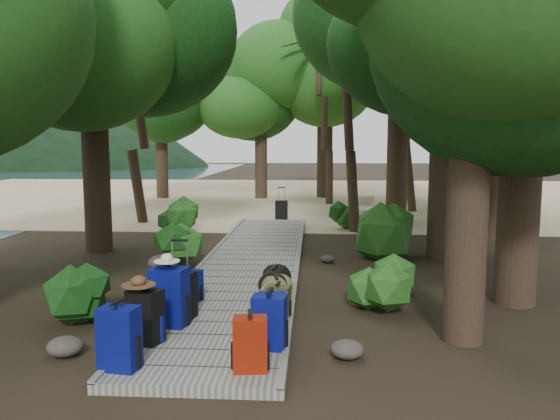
# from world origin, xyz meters

# --- Properties ---
(ground) EXTENTS (120.00, 120.00, 0.00)m
(ground) POSITION_xyz_m (0.00, 0.00, 0.00)
(ground) COLOR #2D2216
(ground) RESTS_ON ground
(sand_beach) EXTENTS (40.00, 22.00, 0.02)m
(sand_beach) POSITION_xyz_m (0.00, 16.00, 0.01)
(sand_beach) COLOR tan
(sand_beach) RESTS_ON ground
(boardwalk) EXTENTS (2.00, 12.00, 0.12)m
(boardwalk) POSITION_xyz_m (0.00, 1.00, 0.06)
(boardwalk) COLOR gray
(boardwalk) RESTS_ON ground
(backpack_left_a) EXTENTS (0.45, 0.35, 0.76)m
(backpack_left_a) POSITION_xyz_m (-0.80, -4.61, 0.50)
(backpack_left_a) COLOR #0A066D
(backpack_left_a) RESTS_ON boardwalk
(backpack_left_b) EXTENTS (0.47, 0.40, 0.73)m
(backpack_left_b) POSITION_xyz_m (-0.76, -3.81, 0.48)
(backpack_left_b) COLOR black
(backpack_left_b) RESTS_ON boardwalk
(backpack_left_c) EXTENTS (0.52, 0.41, 0.87)m
(backpack_left_c) POSITION_xyz_m (-0.63, -3.17, 0.55)
(backpack_left_c) COLOR #0A066D
(backpack_left_c) RESTS_ON boardwalk
(backpack_left_d) EXTENTS (0.42, 0.37, 0.53)m
(backpack_left_d) POSITION_xyz_m (-0.63, -2.00, 0.39)
(backpack_left_d) COLOR #0A066D
(backpack_left_d) RESTS_ON boardwalk
(backpack_right_a) EXTENTS (0.39, 0.29, 0.65)m
(backpack_right_a) POSITION_xyz_m (0.61, -4.56, 0.44)
(backpack_right_a) COLOR maroon
(backpack_right_a) RESTS_ON boardwalk
(backpack_right_b) EXTENTS (0.42, 0.32, 0.71)m
(backpack_right_b) POSITION_xyz_m (0.76, -3.91, 0.47)
(backpack_right_b) COLOR #0A066D
(backpack_right_b) RESTS_ON boardwalk
(backpack_right_c) EXTENTS (0.35, 0.25, 0.58)m
(backpack_right_c) POSITION_xyz_m (0.75, -3.39, 0.41)
(backpack_right_c) COLOR #0A066D
(backpack_right_c) RESTS_ON boardwalk
(backpack_right_d) EXTENTS (0.36, 0.28, 0.50)m
(backpack_right_d) POSITION_xyz_m (0.79, -2.77, 0.37)
(backpack_right_d) COLOR #363B1B
(backpack_right_d) RESTS_ON boardwalk
(duffel_right_khaki) EXTENTS (0.50, 0.65, 0.39)m
(duffel_right_khaki) POSITION_xyz_m (0.71, -2.09, 0.32)
(duffel_right_khaki) COLOR olive
(duffel_right_khaki) RESTS_ON boardwalk
(duffel_right_black) EXTENTS (0.49, 0.71, 0.42)m
(duffel_right_black) POSITION_xyz_m (0.66, -1.55, 0.33)
(duffel_right_black) COLOR black
(duffel_right_black) RESTS_ON boardwalk
(suitcase_on_boardwalk) EXTENTS (0.46, 0.33, 0.65)m
(suitcase_on_boardwalk) POSITION_xyz_m (-0.57, -2.81, 0.44)
(suitcase_on_boardwalk) COLOR black
(suitcase_on_boardwalk) RESTS_ON boardwalk
(lone_suitcase_on_sand) EXTENTS (0.41, 0.25, 0.62)m
(lone_suitcase_on_sand) POSITION_xyz_m (0.21, 7.84, 0.33)
(lone_suitcase_on_sand) COLOR black
(lone_suitcase_on_sand) RESTS_ON sand_beach
(hat_brown) EXTENTS (0.41, 0.41, 0.12)m
(hat_brown) POSITION_xyz_m (-0.81, -3.87, 0.91)
(hat_brown) COLOR #51351E
(hat_brown) RESTS_ON backpack_left_b
(hat_white) EXTENTS (0.35, 0.35, 0.12)m
(hat_white) POSITION_xyz_m (-0.65, -3.18, 1.05)
(hat_white) COLOR silver
(hat_white) RESTS_ON backpack_left_c
(kayak) EXTENTS (1.18, 3.03, 0.30)m
(kayak) POSITION_xyz_m (-3.76, 9.45, 0.17)
(kayak) COLOR #AC160E
(kayak) RESTS_ON sand_beach
(sun_lounger) EXTENTS (0.77, 1.85, 0.58)m
(sun_lounger) POSITION_xyz_m (3.20, 9.54, 0.31)
(sun_lounger) COLOR silver
(sun_lounger) RESTS_ON sand_beach
(tree_right_a) EXTENTS (4.40, 4.40, 7.33)m
(tree_right_a) POSITION_xyz_m (3.20, -3.20, 3.66)
(tree_right_a) COLOR black
(tree_right_a) RESTS_ON ground
(tree_right_b) EXTENTS (5.06, 5.06, 9.03)m
(tree_right_b) POSITION_xyz_m (4.47, -1.47, 4.52)
(tree_right_b) COLOR black
(tree_right_b) RESTS_ON ground
(tree_right_c) EXTENTS (4.57, 4.57, 7.91)m
(tree_right_c) POSITION_xyz_m (4.06, 1.94, 3.96)
(tree_right_c) COLOR black
(tree_right_c) RESTS_ON ground
(tree_right_d) EXTENTS (5.33, 5.33, 9.77)m
(tree_right_d) POSITION_xyz_m (5.93, 4.48, 4.89)
(tree_right_d) COLOR black
(tree_right_d) RESTS_ON ground
(tree_right_e) EXTENTS (5.34, 5.34, 9.62)m
(tree_right_e) POSITION_xyz_m (3.95, 7.69, 4.81)
(tree_right_e) COLOR black
(tree_right_e) RESTS_ON ground
(tree_right_f) EXTENTS (5.25, 5.25, 9.38)m
(tree_right_f) POSITION_xyz_m (6.69, 9.83, 4.69)
(tree_right_f) COLOR black
(tree_right_f) RESTS_ON ground
(tree_left_c) EXTENTS (5.11, 5.11, 8.89)m
(tree_left_c) POSITION_xyz_m (-3.82, 2.37, 4.44)
(tree_left_c) COLOR black
(tree_left_c) RESTS_ON ground
(tree_back_a) EXTENTS (4.64, 4.64, 8.03)m
(tree_back_a) POSITION_xyz_m (-1.15, 14.90, 4.01)
(tree_back_a) COLOR black
(tree_back_a) RESTS_ON ground
(tree_back_b) EXTENTS (5.80, 5.80, 10.35)m
(tree_back_b) POSITION_xyz_m (1.78, 15.60, 5.17)
(tree_back_b) COLOR black
(tree_back_b) RESTS_ON ground
(tree_back_c) EXTENTS (4.95, 4.95, 8.90)m
(tree_back_c) POSITION_xyz_m (5.31, 15.10, 4.45)
(tree_back_c) COLOR black
(tree_back_c) RESTS_ON ground
(tree_back_d) EXTENTS (4.68, 4.68, 7.80)m
(tree_back_d) POSITION_xyz_m (-5.73, 14.73, 3.90)
(tree_back_d) COLOR black
(tree_back_d) RESTS_ON ground
(palm_right_a) EXTENTS (4.07, 4.07, 6.95)m
(palm_right_a) POSITION_xyz_m (2.58, 5.70, 3.47)
(palm_right_a) COLOR #103911
(palm_right_a) RESTS_ON ground
(palm_right_b) EXTENTS (4.22, 4.22, 8.16)m
(palm_right_b) POSITION_xyz_m (4.93, 10.55, 4.08)
(palm_right_b) COLOR #103911
(palm_right_b) RESTS_ON ground
(palm_right_c) EXTENTS (4.21, 4.21, 6.69)m
(palm_right_c) POSITION_xyz_m (2.16, 12.90, 3.35)
(palm_right_c) COLOR #103911
(palm_right_c) RESTS_ON ground
(palm_left_a) EXTENTS (4.45, 4.45, 7.07)m
(palm_left_a) POSITION_xyz_m (-4.46, 6.87, 3.54)
(palm_left_a) COLOR #103911
(palm_left_a) RESTS_ON ground
(rock_left_a) EXTENTS (0.43, 0.39, 0.24)m
(rock_left_a) POSITION_xyz_m (-1.69, -4.01, 0.12)
(rock_left_a) COLOR #4C473F
(rock_left_a) RESTS_ON ground
(rock_left_b) EXTENTS (0.31, 0.28, 0.17)m
(rock_left_b) POSITION_xyz_m (-2.55, -2.26, 0.09)
(rock_left_b) COLOR #4C473F
(rock_left_b) RESTS_ON ground
(rock_left_c) EXTENTS (0.59, 0.53, 0.33)m
(rock_left_c) POSITION_xyz_m (-1.74, 0.42, 0.16)
(rock_left_c) COLOR #4C473F
(rock_left_c) RESTS_ON ground
(rock_left_d) EXTENTS (0.33, 0.29, 0.18)m
(rock_left_d) POSITION_xyz_m (-1.86, 2.53, 0.09)
(rock_left_d) COLOR #4C473F
(rock_left_d) RESTS_ON ground
(rock_right_a) EXTENTS (0.40, 0.36, 0.22)m
(rock_right_a) POSITION_xyz_m (1.68, -3.87, 0.11)
(rock_right_a) COLOR #4C473F
(rock_right_a) RESTS_ON ground
(rock_right_b) EXTENTS (0.49, 0.44, 0.27)m
(rock_right_b) POSITION_xyz_m (2.67, -1.06, 0.13)
(rock_right_b) COLOR #4C473F
(rock_right_b) RESTS_ON ground
(rock_right_c) EXTENTS (0.30, 0.27, 0.17)m
(rock_right_c) POSITION_xyz_m (1.58, 1.35, 0.08)
(rock_right_c) COLOR #4C473F
(rock_right_c) RESTS_ON ground
(rock_right_d) EXTENTS (0.53, 0.48, 0.29)m
(rock_right_d) POSITION_xyz_m (2.89, 4.46, 0.15)
(rock_right_d) COLOR #4C473F
(rock_right_d) RESTS_ON ground
(shrub_left_a) EXTENTS (0.95, 0.95, 0.86)m
(shrub_left_a) POSITION_xyz_m (-2.09, -2.78, 0.43)
(shrub_left_a) COLOR #1B5519
(shrub_left_a) RESTS_ON ground
(shrub_left_b) EXTENTS (1.01, 1.01, 0.91)m
(shrub_left_b) POSITION_xyz_m (-1.61, 0.80, 0.46)
(shrub_left_b) COLOR #1B5519
(shrub_left_b) RESTS_ON ground
(shrub_left_c) EXTENTS (1.06, 1.06, 0.96)m
(shrub_left_c) POSITION_xyz_m (-2.57, 4.80, 0.48)
(shrub_left_c) COLOR #1B5519
(shrub_left_c) RESTS_ON ground
(shrub_right_a) EXTENTS (0.87, 0.87, 0.78)m
(shrub_right_a) POSITION_xyz_m (2.33, -2.02, 0.39)
(shrub_right_a) COLOR #1B5519
(shrub_right_a) RESTS_ON ground
(shrub_right_b) EXTENTS (1.40, 1.40, 1.26)m
(shrub_right_b) POSITION_xyz_m (2.95, 2.03, 0.63)
(shrub_right_b) COLOR #1B5519
(shrub_right_b) RESTS_ON ground
(shrub_right_c) EXTENTS (0.81, 0.81, 0.73)m
(shrub_right_c) POSITION_xyz_m (2.14, 5.91, 0.37)
(shrub_right_c) COLOR #1B5519
(shrub_right_c) RESTS_ON ground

